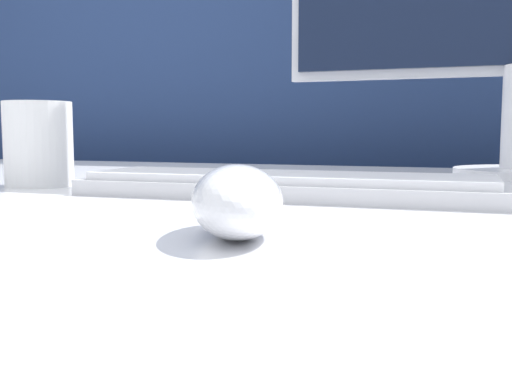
# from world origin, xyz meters

# --- Properties ---
(partition_panel) EXTENTS (5.00, 0.03, 1.22)m
(partition_panel) POSITION_xyz_m (0.00, 0.73, 0.61)
(partition_panel) COLOR navy
(partition_panel) RESTS_ON ground_plane
(computer_mouse_near) EXTENTS (0.10, 0.13, 0.05)m
(computer_mouse_near) POSITION_xyz_m (0.06, -0.20, 0.75)
(computer_mouse_near) COLOR white
(computer_mouse_near) RESTS_ON desk
(keyboard) EXTENTS (0.43, 0.13, 0.02)m
(keyboard) POSITION_xyz_m (0.03, 0.03, 0.74)
(keyboard) COLOR silver
(keyboard) RESTS_ON desk
(mug) EXTENTS (0.08, 0.08, 0.10)m
(mug) POSITION_xyz_m (-0.29, 0.05, 0.78)
(mug) COLOR white
(mug) RESTS_ON desk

